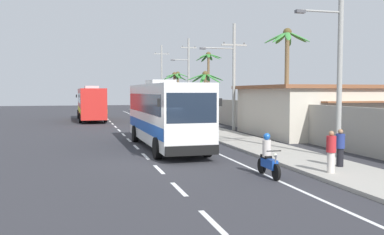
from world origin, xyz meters
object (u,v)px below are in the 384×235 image
utility_pole_nearest (338,59)px  pedestrian_far_walk (186,117)px  utility_pole_mid (233,74)px  roadside_building (347,110)px  palm_second (208,70)px  utility_pole_distant (162,78)px  palm_nearest (205,86)px  motorcycle_beside_bus (268,159)px  palm_fourth (287,59)px  pedestrian_near_kerb (331,151)px  utility_pole_far (188,77)px  palm_farthest (178,83)px  coach_bus_foreground (165,112)px  pedestrian_midwalk (340,147)px  palm_third (175,86)px  coach_bus_far_lane (91,103)px  motorcycle_trailing (170,124)px

utility_pole_nearest → pedestrian_far_walk: bearing=97.0°
utility_pole_mid → roadside_building: size_ratio=0.57×
utility_pole_mid → palm_second: bearing=80.4°
pedestrian_far_walk → utility_pole_distant: size_ratio=0.16×
palm_nearest → motorcycle_beside_bus: bearing=-100.9°
utility_pole_nearest → utility_pole_mid: utility_pole_nearest is taller
palm_nearest → palm_fourth: (1.88, -12.12, 1.57)m
pedestrian_near_kerb → utility_pole_mid: 17.92m
pedestrian_near_kerb → utility_pole_distant: (2.33, 45.67, 4.16)m
motorcycle_beside_bus → utility_pole_far: utility_pole_far is taller
utility_pole_far → palm_farthest: (1.42, 11.06, -0.38)m
palm_farthest → coach_bus_foreground: bearing=-104.3°
utility_pole_distant → utility_pole_far: bearing=-89.0°
utility_pole_distant → palm_nearest: (-0.24, -22.39, -1.40)m
pedestrian_midwalk → palm_farthest: 41.77m
palm_farthest → roadside_building: (6.25, -29.03, -2.59)m
utility_pole_mid → roadside_building: utility_pole_mid is taller
utility_pole_far → palm_farthest: bearing=82.7°
palm_fourth → roadside_building: bearing=20.9°
palm_third → roadside_building: bearing=-71.3°
palm_nearest → palm_third: bearing=89.1°
pedestrian_near_kerb → motorcycle_beside_bus: bearing=69.6°
utility_pole_far → palm_fourth: bearing=-86.1°
palm_second → roadside_building: bearing=-73.4°
utility_pole_nearest → utility_pole_distant: (-0.09, 42.44, 0.43)m
coach_bus_foreground → roadside_building: 15.22m
pedestrian_far_walk → utility_pole_far: 10.08m
coach_bus_foreground → utility_pole_far: (7.01, 21.97, 2.79)m
utility_pole_mid → roadside_building: (7.71, -3.82, -2.71)m
utility_pole_mid → roadside_building: bearing=-26.3°
coach_bus_far_lane → pedestrian_midwalk: bearing=-74.4°
coach_bus_foreground → palm_nearest: (6.52, 13.73, 1.71)m
pedestrian_midwalk → palm_second: palm_second is taller
motorcycle_beside_bus → palm_fourth: (6.26, 10.55, 4.63)m
pedestrian_far_walk → palm_second: (4.88, 8.88, 4.63)m
pedestrian_far_walk → utility_pole_nearest: size_ratio=0.18×
pedestrian_far_walk → palm_nearest: size_ratio=0.31×
coach_bus_far_lane → palm_second: palm_second is taller
utility_pole_distant → coach_bus_far_lane: bearing=-129.8°
utility_pole_far → palm_nearest: 8.33m
utility_pole_far → palm_third: (-0.28, 5.58, -0.89)m
palm_second → palm_fourth: bearing=-92.7°
utility_pole_nearest → utility_pole_mid: size_ratio=1.04×
motorcycle_beside_bus → palm_second: palm_second is taller
utility_pole_far → roadside_building: utility_pole_far is taller
motorcycle_trailing → utility_pole_distant: (4.50, 26.90, 4.49)m
pedestrian_midwalk → palm_fourth: bearing=-123.8°
utility_pole_nearest → coach_bus_far_lane: bearing=108.9°
utility_pole_mid → palm_farthest: utility_pole_mid is taller
utility_pole_mid → palm_farthest: (1.46, 25.21, -0.12)m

